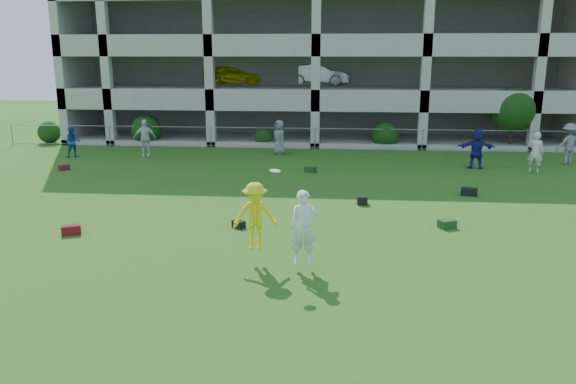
# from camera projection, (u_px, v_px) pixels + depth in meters

# --- Properties ---
(ground) EXTENTS (100.00, 100.00, 0.00)m
(ground) POSITION_uv_depth(u_px,v_px,m) (281.00, 278.00, 13.51)
(ground) COLOR #235114
(ground) RESTS_ON ground
(bystander_a) EXTENTS (0.96, 0.88, 1.60)m
(bystander_a) POSITION_uv_depth(u_px,v_px,m) (73.00, 142.00, 29.03)
(bystander_a) COLOR navy
(bystander_a) RESTS_ON ground
(bystander_b) EXTENTS (1.22, 0.71, 1.94)m
(bystander_b) POSITION_uv_depth(u_px,v_px,m) (145.00, 138.00, 29.22)
(bystander_b) COLOR silver
(bystander_b) RESTS_ON ground
(bystander_c) EXTENTS (1.02, 1.07, 1.84)m
(bystander_c) POSITION_uv_depth(u_px,v_px,m) (279.00, 137.00, 29.83)
(bystander_c) COLOR slate
(bystander_c) RESTS_ON ground
(bystander_d) EXTENTS (1.77, 0.61, 1.89)m
(bystander_d) POSITION_uv_depth(u_px,v_px,m) (477.00, 149.00, 26.19)
(bystander_d) COLOR navy
(bystander_d) RESTS_ON ground
(bystander_e) EXTENTS (0.81, 0.69, 1.87)m
(bystander_e) POSITION_uv_depth(u_px,v_px,m) (535.00, 152.00, 25.26)
(bystander_e) COLOR silver
(bystander_e) RESTS_ON ground
(bystander_f) EXTENTS (1.45, 1.08, 1.99)m
(bystander_f) POSITION_uv_depth(u_px,v_px,m) (568.00, 144.00, 27.21)
(bystander_f) COLOR slate
(bystander_f) RESTS_ON ground
(bag_red_a) EXTENTS (0.63, 0.50, 0.28)m
(bag_red_a) POSITION_uv_depth(u_px,v_px,m) (71.00, 230.00, 16.75)
(bag_red_a) COLOR #55130E
(bag_red_a) RESTS_ON ground
(bag_black_b) EXTENTS (0.47, 0.45, 0.22)m
(bag_black_b) POSITION_uv_depth(u_px,v_px,m) (239.00, 224.00, 17.42)
(bag_black_b) COLOR black
(bag_black_b) RESTS_ON ground
(bag_green_c) EXTENTS (0.60, 0.54, 0.26)m
(bag_green_c) POSITION_uv_depth(u_px,v_px,m) (447.00, 224.00, 17.38)
(bag_green_c) COLOR #163D1D
(bag_green_c) RESTS_ON ground
(crate_d) EXTENTS (0.37, 0.37, 0.30)m
(crate_d) POSITION_uv_depth(u_px,v_px,m) (362.00, 200.00, 20.10)
(crate_d) COLOR black
(crate_d) RESTS_ON ground
(bag_black_e) EXTENTS (0.66, 0.44, 0.30)m
(bag_black_e) POSITION_uv_depth(u_px,v_px,m) (469.00, 192.00, 21.32)
(bag_black_e) COLOR black
(bag_black_e) RESTS_ON ground
(bag_red_f) EXTENTS (0.49, 0.53, 0.24)m
(bag_red_f) POSITION_uv_depth(u_px,v_px,m) (64.00, 168.00, 26.01)
(bag_red_f) COLOR maroon
(bag_red_f) RESTS_ON ground
(bag_green_g) EXTENTS (0.58, 0.49, 0.25)m
(bag_green_g) POSITION_uv_depth(u_px,v_px,m) (310.00, 170.00, 25.50)
(bag_green_g) COLOR #143719
(bag_green_g) RESTS_ON ground
(frisbee_contest) EXTENTS (2.21, 1.04, 2.31)m
(frisbee_contest) POSITION_uv_depth(u_px,v_px,m) (270.00, 219.00, 14.02)
(frisbee_contest) COLOR yellow
(frisbee_contest) RESTS_ON ground
(parking_garage) EXTENTS (30.00, 14.00, 12.00)m
(parking_garage) POSITION_uv_depth(u_px,v_px,m) (321.00, 42.00, 38.85)
(parking_garage) COLOR #9E998C
(parking_garage) RESTS_ON ground
(fence) EXTENTS (36.06, 0.06, 1.20)m
(fence) POSITION_uv_depth(u_px,v_px,m) (315.00, 138.00, 31.74)
(fence) COLOR gray
(fence) RESTS_ON ground
(shrub_row) EXTENTS (34.38, 2.52, 3.50)m
(shrub_row) POSITION_uv_depth(u_px,v_px,m) (396.00, 122.00, 31.80)
(shrub_row) COLOR #163D11
(shrub_row) RESTS_ON ground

